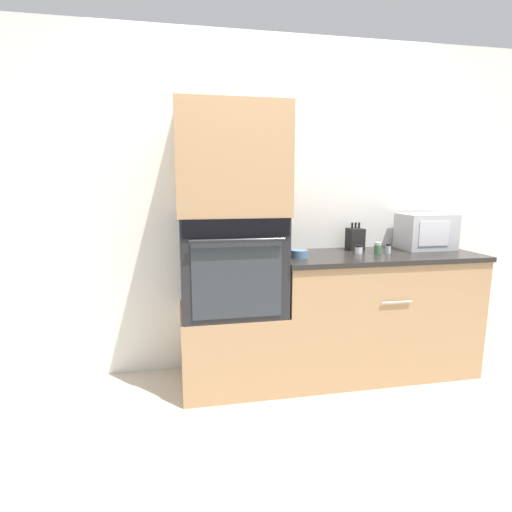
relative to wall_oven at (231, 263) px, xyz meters
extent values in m
plane|color=beige|center=(0.36, -0.30, -0.89)|extent=(12.00, 12.00, 0.00)
cube|color=silver|center=(0.36, 0.33, 0.36)|extent=(8.00, 0.05, 2.50)
cube|color=#A87F56|center=(0.00, 0.00, -0.61)|extent=(0.71, 0.60, 0.55)
cube|color=black|center=(0.00, 0.00, 0.00)|extent=(0.69, 0.59, 0.67)
cube|color=black|center=(0.00, -0.30, 0.28)|extent=(0.66, 0.01, 0.11)
cube|color=orange|center=(0.00, -0.30, 0.28)|extent=(0.09, 0.00, 0.03)
cube|color=#282D33|center=(0.00, -0.30, -0.05)|extent=(0.57, 0.01, 0.49)
cylinder|color=black|center=(0.00, -0.33, 0.20)|extent=(0.59, 0.02, 0.02)
cube|color=#A87F56|center=(0.00, 0.00, 0.69)|extent=(0.71, 0.60, 0.71)
cube|color=#A87F56|center=(1.09, 0.00, -0.44)|extent=(1.47, 0.60, 0.89)
cube|color=black|center=(1.09, 0.00, 0.02)|extent=(1.49, 0.63, 0.03)
cylinder|color=#B7B7BC|center=(1.09, -0.31, -0.25)|extent=(0.22, 0.01, 0.01)
cube|color=#B2B5BA|center=(1.57, 0.13, 0.17)|extent=(0.40, 0.28, 0.28)
cube|color=silver|center=(1.54, -0.01, 0.17)|extent=(0.25, 0.01, 0.19)
cube|color=black|center=(1.00, 0.19, 0.12)|extent=(0.11, 0.13, 0.17)
cylinder|color=black|center=(0.97, 0.19, 0.22)|extent=(0.02, 0.02, 0.04)
cylinder|color=black|center=(1.00, 0.19, 0.22)|extent=(0.02, 0.02, 0.04)
cylinder|color=black|center=(1.03, 0.19, 0.22)|extent=(0.02, 0.02, 0.04)
cylinder|color=#517599|center=(0.47, -0.06, 0.06)|extent=(0.12, 0.12, 0.05)
cylinder|color=silver|center=(0.96, 0.03, 0.06)|extent=(0.05, 0.05, 0.05)
cylinder|color=black|center=(0.96, 0.03, 0.09)|extent=(0.05, 0.05, 0.01)
cylinder|color=silver|center=(1.17, -0.02, 0.06)|extent=(0.04, 0.04, 0.06)
cylinder|color=black|center=(1.17, -0.02, 0.10)|extent=(0.03, 0.03, 0.02)
cylinder|color=#427047|center=(1.08, -0.02, 0.07)|extent=(0.05, 0.05, 0.07)
cylinder|color=#B7B7BC|center=(1.08, -0.02, 0.11)|extent=(0.05, 0.05, 0.02)
camera|label=1|loc=(-0.35, -2.69, 0.54)|focal=28.00mm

